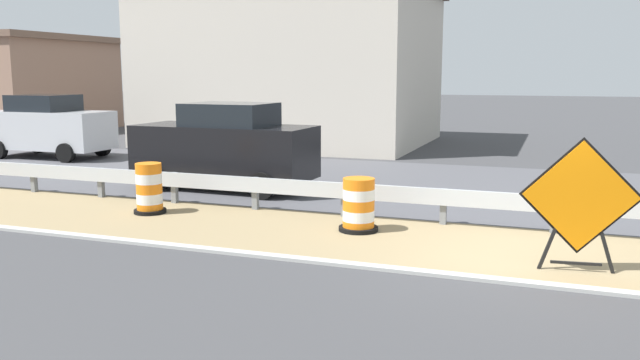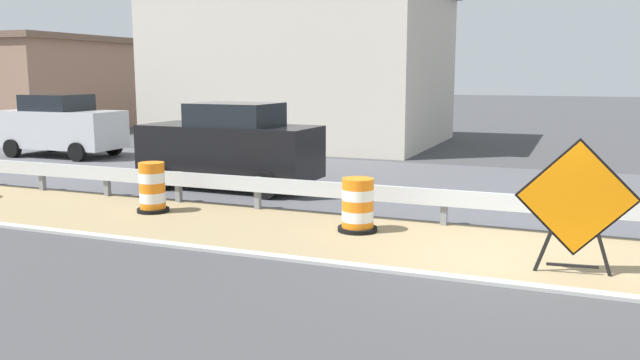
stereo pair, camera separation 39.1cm
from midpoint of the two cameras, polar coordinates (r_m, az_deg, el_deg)
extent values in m
plane|color=#3D3D3F|center=(10.69, 16.29, -6.71)|extent=(160.00, 160.00, 0.00)
cube|color=#8E7A56|center=(11.15, 16.47, -6.04)|extent=(3.35, 120.00, 0.01)
cube|color=#4C4C51|center=(16.79, 17.81, -1.00)|extent=(8.20, 120.00, 0.00)
cube|color=#ADADA8|center=(9.45, 15.73, -8.79)|extent=(0.20, 120.00, 0.11)
cube|color=silver|center=(12.45, 14.49, -1.77)|extent=(0.08, 40.29, 0.32)
cube|color=slate|center=(12.52, 19.08, -2.87)|extent=(0.12, 0.12, 0.70)
cube|color=slate|center=(12.70, 9.96, -2.32)|extent=(0.12, 0.12, 0.70)
cube|color=slate|center=(13.19, 1.32, -1.74)|extent=(0.12, 0.12, 0.70)
cube|color=slate|center=(13.96, -6.53, -1.18)|extent=(0.12, 0.12, 0.70)
cube|color=slate|center=(14.97, -13.44, -0.67)|extent=(0.12, 0.12, 0.70)
cube|color=slate|center=(16.16, -19.41, -0.22)|extent=(0.12, 0.12, 0.70)
cube|color=slate|center=(17.50, -24.51, 0.17)|extent=(0.12, 0.12, 0.70)
cube|color=black|center=(10.24, 22.68, -4.75)|extent=(0.10, 0.39, 1.06)
cube|color=black|center=(10.14, 18.78, -4.65)|extent=(0.10, 0.39, 1.06)
cube|color=black|center=(10.28, 20.61, -6.88)|extent=(0.14, 0.72, 0.04)
cube|color=orange|center=(10.04, 20.95, -1.35)|extent=(0.25, 1.61, 1.62)
cube|color=black|center=(10.06, 20.94, -1.33)|extent=(0.24, 1.71, 1.72)
cylinder|color=orange|center=(12.05, 2.48, -4.04)|extent=(0.59, 0.59, 0.20)
cylinder|color=white|center=(12.01, 2.48, -3.12)|extent=(0.59, 0.59, 0.20)
cylinder|color=orange|center=(11.97, 2.49, -2.19)|extent=(0.59, 0.59, 0.20)
cylinder|color=white|center=(11.93, 2.50, -1.26)|extent=(0.59, 0.59, 0.20)
cylinder|color=orange|center=(11.89, 2.50, -0.32)|extent=(0.59, 0.59, 0.20)
cylinder|color=black|center=(12.07, 2.47, -4.31)|extent=(0.74, 0.74, 0.08)
cylinder|color=orange|center=(14.07, -15.52, -2.40)|extent=(0.54, 0.54, 0.21)
cylinder|color=white|center=(14.03, -15.56, -1.56)|extent=(0.54, 0.54, 0.21)
cylinder|color=orange|center=(13.99, -15.60, -0.71)|extent=(0.54, 0.54, 0.21)
cylinder|color=white|center=(13.96, -15.63, 0.15)|extent=(0.54, 0.54, 0.21)
cylinder|color=orange|center=(13.93, -15.67, 1.00)|extent=(0.54, 0.54, 0.21)
cylinder|color=black|center=(14.08, -15.51, -2.66)|extent=(0.67, 0.67, 0.08)
cube|color=black|center=(16.44, -9.10, 2.52)|extent=(1.89, 4.55, 1.29)
cube|color=black|center=(16.27, -8.63, 5.74)|extent=(1.66, 2.11, 0.56)
cylinder|color=black|center=(16.61, -15.04, 0.14)|extent=(0.23, 0.64, 0.64)
cylinder|color=black|center=(18.06, -11.68, 0.99)|extent=(0.23, 0.64, 0.64)
cylinder|color=black|center=(15.04, -5.87, -0.52)|extent=(0.23, 0.64, 0.64)
cylinder|color=black|center=(16.63, -3.05, 0.46)|extent=(0.23, 0.64, 0.64)
cube|color=silver|center=(24.43, -23.14, 4.10)|extent=(1.90, 4.32, 1.29)
cube|color=black|center=(24.49, -23.58, 6.25)|extent=(1.69, 2.00, 0.56)
cylinder|color=black|center=(24.27, -19.11, 2.77)|extent=(0.23, 0.64, 0.64)
cylinder|color=black|center=(22.86, -21.96, 2.23)|extent=(0.23, 0.64, 0.64)
cylinder|color=black|center=(26.12, -24.00, 2.91)|extent=(0.23, 0.64, 0.64)
cube|color=beige|center=(27.63, -2.65, 9.69)|extent=(8.72, 10.88, 6.11)
cylinder|color=brown|center=(22.57, 1.15, 12.08)|extent=(0.24, 0.24, 7.92)
camera|label=1|loc=(0.20, -90.90, -0.15)|focal=36.31mm
camera|label=2|loc=(0.20, 89.10, 0.15)|focal=36.31mm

